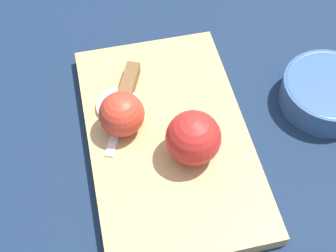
# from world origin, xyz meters

# --- Properties ---
(ground_plane) EXTENTS (4.00, 4.00, 0.00)m
(ground_plane) POSITION_xyz_m (0.00, 0.00, 0.00)
(ground_plane) COLOR #14233D
(cutting_board) EXTENTS (0.40, 0.27, 0.02)m
(cutting_board) POSITION_xyz_m (0.00, 0.00, 0.01)
(cutting_board) COLOR tan
(cutting_board) RESTS_ON ground_plane
(apple_half_left) EXTENTS (0.08, 0.08, 0.08)m
(apple_half_left) POSITION_xyz_m (-0.04, -0.02, 0.06)
(apple_half_left) COLOR red
(apple_half_left) RESTS_ON cutting_board
(apple_half_right) EXTENTS (0.07, 0.07, 0.07)m
(apple_half_right) POSITION_xyz_m (0.03, 0.06, 0.06)
(apple_half_right) COLOR red
(apple_half_right) RESTS_ON cutting_board
(knife) EXTENTS (0.16, 0.09, 0.02)m
(knife) POSITION_xyz_m (0.10, 0.04, 0.03)
(knife) COLOR silver
(knife) RESTS_ON cutting_board
(apple_slice) EXTENTS (0.07, 0.07, 0.01)m
(apple_slice) POSITION_xyz_m (0.07, 0.06, 0.03)
(apple_slice) COLOR beige
(apple_slice) RESTS_ON cutting_board
(bowl) EXTENTS (0.14, 0.14, 0.05)m
(bowl) POSITION_xyz_m (-0.00, -0.26, 0.03)
(bowl) COLOR #33517F
(bowl) RESTS_ON ground_plane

